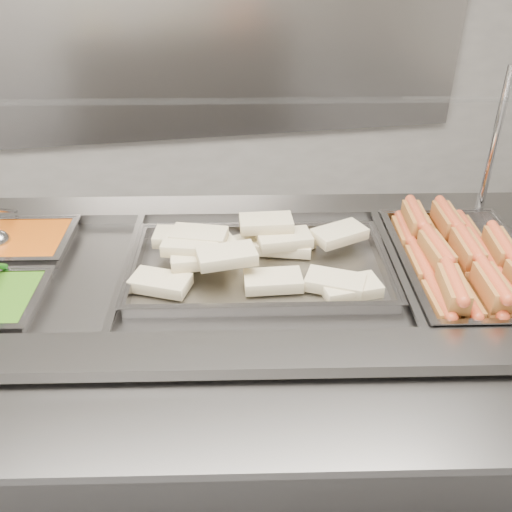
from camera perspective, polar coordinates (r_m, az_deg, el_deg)
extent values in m
cube|color=#A09B96|center=(3.40, -4.64, 21.43)|extent=(3.00, 0.04, 1.20)
cube|color=slate|center=(1.92, -1.60, -12.99)|extent=(1.98, 1.05, 0.91)
cube|color=gray|center=(1.33, -1.89, -9.76)|extent=(1.97, 0.42, 0.03)
cube|color=gray|center=(1.94, -1.82, 4.79)|extent=(1.97, 0.42, 0.03)
cube|color=black|center=(1.69, -1.78, -4.54)|extent=(1.77, 0.84, 0.02)
cube|color=gray|center=(1.68, 13.75, -0.58)|extent=(0.11, 0.59, 0.01)
cube|color=gray|center=(1.65, -12.83, -0.94)|extent=(0.11, 0.59, 0.01)
cube|color=gray|center=(1.24, -1.88, -16.38)|extent=(1.91, 0.54, 0.02)
cylinder|color=silver|center=(1.99, 22.80, 10.68)|extent=(0.03, 0.03, 0.46)
cube|color=silver|center=(1.65, -2.09, 15.26)|extent=(1.76, 0.56, 0.09)
cube|color=#BA570A|center=(1.90, -22.68, 0.53)|extent=(0.32, 0.27, 0.09)
cube|color=brown|center=(1.56, 17.81, -4.68)|extent=(0.07, 0.16, 0.05)
cylinder|color=red|center=(1.55, 17.96, -3.95)|extent=(0.05, 0.18, 0.03)
cube|color=brown|center=(1.71, 16.06, -1.03)|extent=(0.08, 0.16, 0.05)
cylinder|color=red|center=(1.69, 16.18, -0.33)|extent=(0.06, 0.18, 0.03)
cube|color=brown|center=(1.86, 14.59, 2.06)|extent=(0.08, 0.16, 0.05)
cylinder|color=red|center=(1.84, 14.70, 2.71)|extent=(0.06, 0.18, 0.03)
cube|color=brown|center=(1.58, 20.05, -4.52)|extent=(0.07, 0.16, 0.05)
cylinder|color=red|center=(1.57, 20.20, -3.87)|extent=(0.06, 0.18, 0.03)
cube|color=brown|center=(1.73, 18.13, -0.94)|extent=(0.08, 0.16, 0.05)
cylinder|color=red|center=(1.71, 18.26, -0.30)|extent=(0.06, 0.18, 0.03)
cube|color=brown|center=(1.87, 16.52, 2.13)|extent=(0.08, 0.16, 0.05)
cylinder|color=red|center=(1.86, 16.62, 2.71)|extent=(0.06, 0.18, 0.03)
cube|color=brown|center=(1.61, 22.24, -4.48)|extent=(0.08, 0.16, 0.05)
cylinder|color=red|center=(1.60, 22.41, -3.77)|extent=(0.06, 0.18, 0.03)
cube|color=brown|center=(1.75, 20.18, -0.89)|extent=(0.08, 0.16, 0.05)
cylinder|color=red|center=(1.74, 20.31, -0.26)|extent=(0.06, 0.18, 0.03)
cube|color=brown|center=(1.89, 18.43, 2.15)|extent=(0.08, 0.16, 0.05)
cylinder|color=red|center=(1.88, 18.54, 2.71)|extent=(0.06, 0.18, 0.03)
cube|color=brown|center=(1.77, 22.17, -0.83)|extent=(0.08, 0.16, 0.05)
cylinder|color=red|center=(1.76, 22.31, -0.23)|extent=(0.06, 0.18, 0.03)
cube|color=brown|center=(1.92, 20.27, 2.08)|extent=(0.08, 0.16, 0.05)
cylinder|color=red|center=(1.91, 20.41, 2.70)|extent=(0.06, 0.18, 0.03)
cube|color=brown|center=(1.54, 19.09, -3.08)|extent=(0.09, 0.17, 0.05)
cylinder|color=red|center=(1.52, 19.24, -2.37)|extent=(0.07, 0.18, 0.03)
cube|color=brown|center=(1.68, 17.57, 0.46)|extent=(0.07, 0.16, 0.05)
cylinder|color=red|center=(1.67, 17.69, 1.13)|extent=(0.04, 0.17, 0.03)
cube|color=brown|center=(1.84, 15.64, 3.60)|extent=(0.08, 0.16, 0.05)
cylinder|color=red|center=(1.83, 15.74, 4.24)|extent=(0.06, 0.18, 0.03)
cube|color=brown|center=(1.58, 22.52, -2.86)|extent=(0.08, 0.16, 0.05)
cylinder|color=red|center=(1.57, 22.69, -2.16)|extent=(0.06, 0.18, 0.03)
cube|color=brown|center=(1.72, 20.37, 0.68)|extent=(0.08, 0.16, 0.05)
cylinder|color=red|center=(1.71, 20.51, 1.34)|extent=(0.06, 0.18, 0.03)
cube|color=brown|center=(1.86, 18.55, 3.48)|extent=(0.08, 0.16, 0.05)
cylinder|color=red|center=(1.85, 18.67, 4.11)|extent=(0.06, 0.18, 0.03)
cube|color=brown|center=(1.77, 23.20, 0.81)|extent=(0.09, 0.17, 0.05)
cylinder|color=red|center=(1.75, 23.36, 1.45)|extent=(0.07, 0.18, 0.03)
cube|color=tan|center=(1.57, -9.53, -2.64)|extent=(0.18, 0.15, 0.03)
cube|color=tan|center=(1.74, 3.13, 1.48)|extent=(0.17, 0.11, 0.03)
cube|color=tan|center=(1.56, 7.92, -2.63)|extent=(0.18, 0.15, 0.03)
cube|color=tan|center=(1.55, 1.71, -2.49)|extent=(0.16, 0.10, 0.03)
cube|color=tan|center=(1.67, -5.36, 0.05)|extent=(0.17, 0.11, 0.03)
cube|color=tan|center=(1.72, 2.94, 1.04)|extent=(0.18, 0.13, 0.03)
cube|color=tan|center=(1.56, 9.45, -3.15)|extent=(0.16, 0.10, 0.03)
cube|color=tan|center=(1.71, -2.09, 0.81)|extent=(0.18, 0.13, 0.03)
cube|color=tan|center=(1.69, 2.85, 1.69)|extent=(0.16, 0.09, 0.03)
cube|color=tan|center=(1.60, -5.69, -0.15)|extent=(0.16, 0.10, 0.03)
cube|color=tan|center=(1.73, 8.34, 2.20)|extent=(0.18, 0.14, 0.03)
cube|color=tan|center=(1.64, -4.70, 0.75)|extent=(0.17, 0.13, 0.03)
cube|color=tan|center=(1.60, -5.63, -0.18)|extent=(0.16, 0.09, 0.03)
cube|color=tan|center=(1.70, -7.51, 1.89)|extent=(0.17, 0.12, 0.03)
cube|color=tan|center=(1.64, -5.73, 1.97)|extent=(0.18, 0.13, 0.03)
cube|color=tan|center=(1.61, -6.51, 1.06)|extent=(0.18, 0.13, 0.03)
cube|color=tan|center=(1.54, -2.95, 0.01)|extent=(0.16, 0.10, 0.03)
cube|color=tan|center=(1.71, 1.02, 3.31)|extent=(0.16, 0.10, 0.03)
cylinder|color=#ABABAF|center=(1.92, -23.93, 4.18)|extent=(0.04, 0.17, 0.10)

